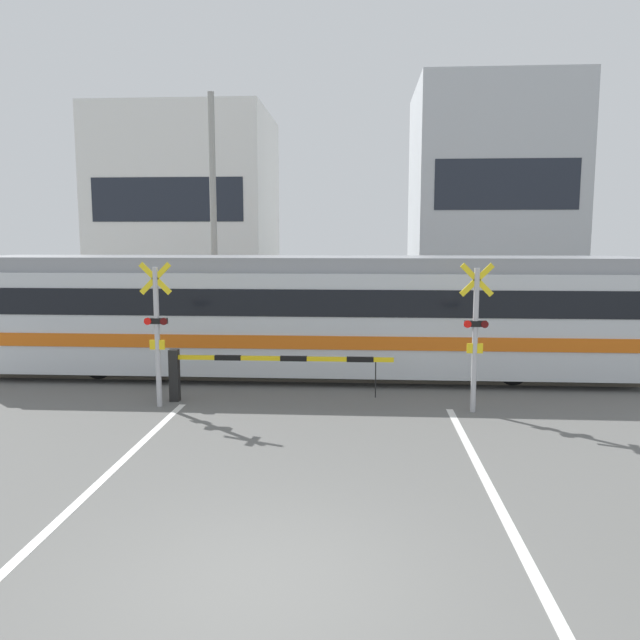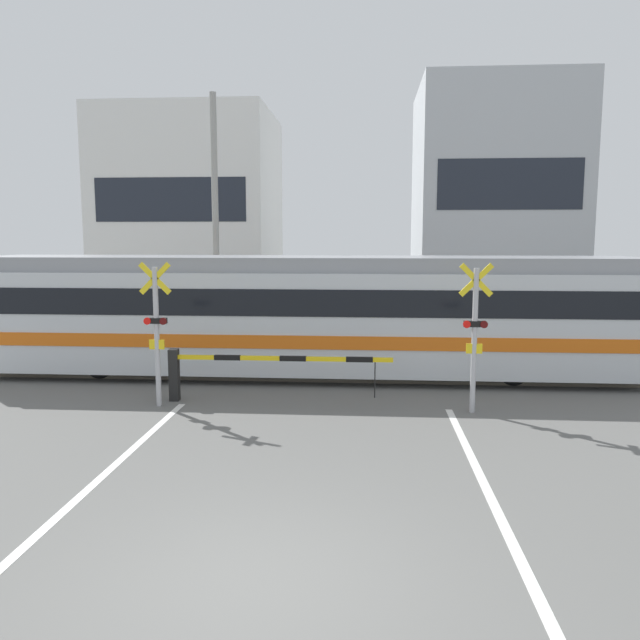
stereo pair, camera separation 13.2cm
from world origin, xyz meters
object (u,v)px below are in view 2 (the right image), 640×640
(crossing_barrier_near, at_px, (236,366))
(crossing_signal_right, at_px, (475,331))
(crossing_signal_left, at_px, (157,328))
(pedestrian, at_px, (330,317))
(commuter_train, at_px, (304,312))
(crossing_barrier_far, at_px, (386,330))

(crossing_barrier_near, height_order, crossing_signal_right, crossing_signal_right)
(crossing_signal_left, relative_size, pedestrian, 1.77)
(commuter_train, relative_size, crossing_signal_left, 5.45)
(crossing_signal_left, xyz_separation_m, crossing_signal_right, (6.55, 0.00, 0.00))
(crossing_barrier_far, xyz_separation_m, crossing_signal_left, (-4.98, -5.92, 0.89))
(pedestrian, bearing_deg, crossing_barrier_near, -103.18)
(commuter_train, xyz_separation_m, pedestrian, (0.43, 4.30, -0.65))
(crossing_barrier_near, height_order, pedestrian, pedestrian)
(crossing_barrier_far, bearing_deg, crossing_barrier_near, -121.92)
(crossing_barrier_far, distance_m, crossing_signal_left, 7.79)
(crossing_barrier_near, height_order, crossing_signal_left, crossing_signal_left)
(commuter_train, height_order, crossing_barrier_near, commuter_train)
(pedestrian, bearing_deg, crossing_signal_right, -65.95)
(commuter_train, relative_size, crossing_signal_right, 5.45)
(crossing_barrier_far, relative_size, crossing_signal_right, 1.59)
(crossing_barrier_far, bearing_deg, crossing_signal_left, -130.05)
(crossing_signal_right, bearing_deg, commuter_train, 139.94)
(crossing_barrier_near, distance_m, crossing_barrier_far, 6.44)
(crossing_barrier_near, relative_size, crossing_signal_left, 1.59)
(crossing_barrier_near, height_order, crossing_barrier_far, same)
(commuter_train, relative_size, crossing_barrier_far, 3.43)
(commuter_train, bearing_deg, crossing_barrier_near, -114.11)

